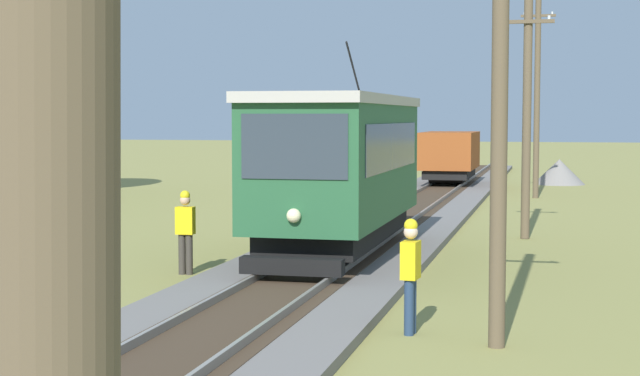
{
  "coord_description": "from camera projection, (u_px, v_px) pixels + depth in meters",
  "views": [
    {
      "loc": [
        4.85,
        -5.38,
        3.33
      ],
      "look_at": [
        -0.67,
        17.79,
        1.62
      ],
      "focal_mm": 55.65,
      "sensor_mm": 36.0,
      "label": 1
    }
  ],
  "objects": [
    {
      "name": "tree_right_near",
      "position": [
        16.0,
        63.0,
        42.03
      ],
      "size": [
        5.48,
        5.48,
        8.38
      ],
      "color": "#4C3823",
      "rests_on": "ground"
    },
    {
      "name": "utility_pole_far",
      "position": [
        537.0,
        93.0,
        40.41
      ],
      "size": [
        1.4,
        0.27,
        8.45
      ],
      "color": "brown",
      "rests_on": "ground"
    },
    {
      "name": "gravel_pile",
      "position": [
        559.0,
        172.0,
        49.02
      ],
      "size": [
        2.52,
        2.52,
        1.25
      ],
      "primitive_type": "cone",
      "color": "gray",
      "rests_on": "ground"
    },
    {
      "name": "utility_pole_mid",
      "position": [
        527.0,
        112.0,
        27.04
      ],
      "size": [
        1.4,
        0.58,
        6.72
      ],
      "color": "brown",
      "rests_on": "ground"
    },
    {
      "name": "red_tram",
      "position": [
        339.0,
        166.0,
        22.75
      ],
      "size": [
        2.6,
        8.54,
        4.79
      ],
      "color": "#235633",
      "rests_on": "rail_right"
    },
    {
      "name": "freight_car",
      "position": [
        450.0,
        155.0,
        46.48
      ],
      "size": [
        2.4,
        5.2,
        2.31
      ],
      "color": "#93471E",
      "rests_on": "rail_right"
    },
    {
      "name": "second_worker",
      "position": [
        185.0,
        228.0,
        20.91
      ],
      "size": [
        0.39,
        0.26,
        1.78
      ],
      "rotation": [
        0.0,
        0.0,
        1.61
      ],
      "color": "#38332D",
      "rests_on": "ground"
    },
    {
      "name": "track_worker",
      "position": [
        411.0,
        271.0,
        15.13
      ],
      "size": [
        0.28,
        0.4,
        1.78
      ],
      "rotation": [
        0.0,
        0.0,
        -0.1
      ],
      "color": "navy",
      "rests_on": "ground"
    },
    {
      "name": "utility_pole_near_tram",
      "position": [
        500.0,
        75.0,
        14.07
      ],
      "size": [
        1.4,
        0.24,
        7.66
      ],
      "color": "brown",
      "rests_on": "ground"
    }
  ]
}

